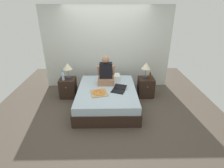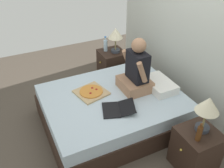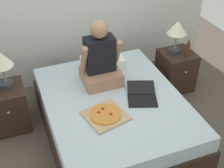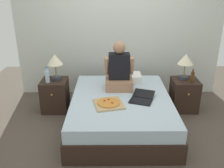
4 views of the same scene
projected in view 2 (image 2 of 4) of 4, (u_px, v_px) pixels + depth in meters
name	position (u px, v px, depth m)	size (l,w,h in m)	color
ground_plane	(113.00, 122.00, 3.76)	(5.92, 5.92, 0.00)	#4C4238
wall_back	(197.00, 29.00, 3.55)	(3.92, 0.12, 2.50)	silver
bed	(113.00, 110.00, 3.62)	(1.55, 1.94, 0.49)	black
nightstand_left	(112.00, 65.00, 4.65)	(0.44, 0.47, 0.56)	black
lamp_on_left_nightstand	(116.00, 35.00, 4.31)	(0.26, 0.26, 0.45)	#333842
water_bottle	(106.00, 45.00, 4.46)	(0.07, 0.07, 0.28)	silver
nightstand_right	(195.00, 150.00, 2.94)	(0.44, 0.47, 0.56)	black
lamp_on_right_nightstand	(208.00, 107.00, 2.65)	(0.26, 0.26, 0.45)	#333842
beer_bottle	(199.00, 133.00, 2.65)	(0.06, 0.06, 0.23)	#512D14
pillow	(159.00, 85.00, 3.62)	(0.52, 0.34, 0.12)	white
person_seated	(136.00, 71.00, 3.48)	(0.47, 0.40, 0.78)	#A37556
laptop	(116.00, 109.00, 3.21)	(0.44, 0.50, 0.07)	black
pizza_box	(91.00, 92.00, 3.53)	(0.48, 0.48, 0.05)	tan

